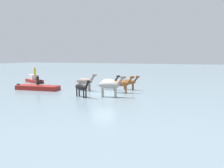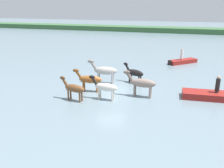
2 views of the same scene
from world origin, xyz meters
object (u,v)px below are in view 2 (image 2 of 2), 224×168
object	(u,v)px
horse_dark_mare	(89,79)
horse_lead	(134,73)
boat_skiff_near	(182,62)
person_watcher_seated	(218,84)
boat_tender_starboard	(218,97)
horse_chestnut_trailing	(105,87)
horse_gray_outer	(105,71)
person_helmsman_aft	(182,54)
horse_pinto_flank	(142,83)
horse_mid_herd	(74,88)

from	to	relation	value
horse_dark_mare	horse_lead	size ratio (longest dim) A/B	1.11
horse_dark_mare	boat_skiff_near	distance (m)	14.23
horse_dark_mare	person_watcher_seated	world-z (taller)	horse_dark_mare
horse_lead	boat_tender_starboard	distance (m)	7.12
horse_chestnut_trailing	horse_gray_outer	bearing A→B (deg)	-66.40
horse_lead	person_helmsman_aft	xyz separation A→B (m)	(3.65, 9.13, 0.17)
boat_tender_starboard	horse_pinto_flank	bearing A→B (deg)	7.13
horse_chestnut_trailing	horse_gray_outer	size ratio (longest dim) A/B	0.84
horse_pinto_flank	boat_tender_starboard	xyz separation A→B (m)	(5.52, 1.14, -0.91)
horse_gray_outer	person_watcher_seated	world-z (taller)	horse_gray_outer
boat_tender_starboard	person_helmsman_aft	xyz separation A→B (m)	(-3.13, 11.18, 0.93)
horse_lead	person_watcher_seated	xyz separation A→B (m)	(6.65, -1.97, 0.21)
horse_chestnut_trailing	person_helmsman_aft	xyz separation A→B (m)	(4.81, 13.72, 0.15)
horse_gray_outer	person_watcher_seated	size ratio (longest dim) A/B	2.26
horse_dark_mare	horse_chestnut_trailing	bearing A→B (deg)	135.00
horse_gray_outer	horse_mid_herd	distance (m)	4.65
person_watcher_seated	boat_skiff_near	bearing A→B (deg)	104.29
person_helmsman_aft	horse_mid_herd	bearing A→B (deg)	-115.38
horse_chestnut_trailing	boat_tender_starboard	distance (m)	8.37
horse_mid_herd	boat_tender_starboard	bearing A→B (deg)	-149.99
horse_chestnut_trailing	boat_skiff_near	world-z (taller)	horse_chestnut_trailing
person_watcher_seated	boat_tender_starboard	bearing A→B (deg)	-30.83
horse_chestnut_trailing	person_helmsman_aft	bearing A→B (deg)	-105.56
horse_chestnut_trailing	horse_gray_outer	distance (m)	4.00
horse_gray_outer	boat_skiff_near	distance (m)	11.92
horse_chestnut_trailing	horse_pinto_flank	world-z (taller)	horse_pinto_flank
horse_mid_herd	person_watcher_seated	size ratio (longest dim) A/B	1.84
horse_lead	person_helmsman_aft	distance (m)	9.83
horse_gray_outer	boat_tender_starboard	xyz separation A→B (m)	(9.29, -1.21, -0.97)
horse_lead	person_watcher_seated	distance (m)	6.94
person_helmsman_aft	person_watcher_seated	world-z (taller)	person_watcher_seated
horse_lead	horse_mid_herd	distance (m)	6.33
horse_chestnut_trailing	horse_lead	xyz separation A→B (m)	(1.16, 4.59, -0.02)
person_helmsman_aft	horse_chestnut_trailing	bearing A→B (deg)	-109.31
horse_pinto_flank	person_watcher_seated	size ratio (longest dim) A/B	2.12
boat_tender_starboard	horse_lead	bearing A→B (deg)	-21.38
horse_dark_mare	horse_mid_herd	size ratio (longest dim) A/B	1.08
horse_dark_mare	person_watcher_seated	xyz separation A→B (m)	(9.59, 1.30, 0.14)
horse_gray_outer	horse_mid_herd	world-z (taller)	horse_gray_outer
boat_tender_starboard	person_watcher_seated	distance (m)	0.99
person_helmsman_aft	boat_tender_starboard	bearing A→B (deg)	-74.37
horse_chestnut_trailing	boat_tender_starboard	size ratio (longest dim) A/B	0.42
horse_lead	person_helmsman_aft	world-z (taller)	person_helmsman_aft
boat_skiff_near	boat_tender_starboard	xyz separation A→B (m)	(2.98, -11.27, 0.02)
boat_skiff_near	horse_gray_outer	bearing A→B (deg)	-166.42
horse_lead	boat_skiff_near	bearing A→B (deg)	-88.40
person_helmsman_aft	horse_pinto_flank	bearing A→B (deg)	-101.01
boat_skiff_near	horse_chestnut_trailing	bearing A→B (deg)	-154.06
horse_lead	horse_chestnut_trailing	bearing A→B (deg)	99.79
person_helmsman_aft	horse_lead	bearing A→B (deg)	-111.79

